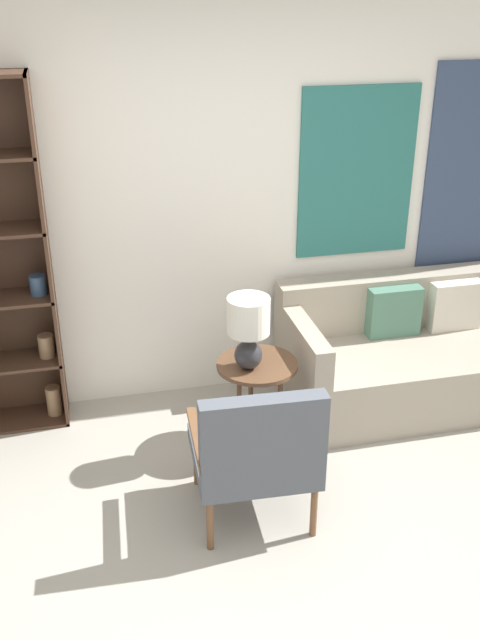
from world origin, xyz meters
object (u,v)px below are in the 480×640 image
armchair (257,449)px  table_lamp (248,326)px  side_table (257,372)px  couch (428,354)px

armchair → table_lamp: (0.12, 0.69, 0.34)m
table_lamp → armchair: bearing=-100.2°
side_table → armchair: bearing=-104.5°
armchair → couch: armchair is taller
armchair → couch: 1.79m
armchair → side_table: 0.76m
couch → side_table: couch is taller
side_table → couch: bearing=12.2°
couch → table_lamp: table_lamp is taller
couch → table_lamp: (-1.34, -0.32, 0.51)m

